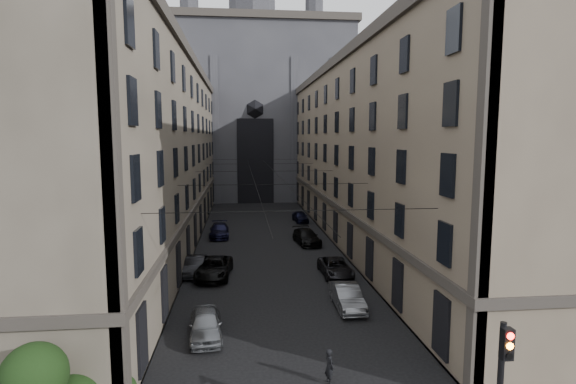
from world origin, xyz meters
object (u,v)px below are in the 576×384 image
object	(u,v)px
car_right_midfar	(307,237)
car_left_near	(206,324)
car_left_midfar	(214,268)
car_right_far	(300,217)
pedestrian	(329,366)
traffic_light_right	(502,381)
car_left_midnear	(195,266)
car_right_midnear	(336,267)
car_right_near	(347,297)
gothic_tower	(253,100)
car_left_far	(219,230)

from	to	relation	value
car_right_midfar	car_left_near	bearing A→B (deg)	-120.05
car_left_near	car_right_midfar	xyz separation A→B (m)	(8.70, 21.00, 0.00)
car_left_midfar	car_right_far	world-z (taller)	car_left_midfar
pedestrian	traffic_light_right	bearing A→B (deg)	-160.05
car_left_near	pedestrian	xyz separation A→B (m)	(5.84, -5.26, 0.06)
car_left_midnear	car_right_midnear	xyz separation A→B (m)	(11.12, -1.58, -0.04)
car_right_midfar	car_right_near	bearing A→B (deg)	-97.47
car_left_near	car_right_far	size ratio (longest dim) A/B	1.09
gothic_tower	car_right_near	xyz separation A→B (m)	(4.22, -58.31, -17.06)
traffic_light_right	car_right_near	xyz separation A→B (m)	(-1.38, 14.73, -2.55)
car_right_near	car_right_midfar	world-z (taller)	car_right_midfar
car_left_near	pedestrian	bearing A→B (deg)	-46.86
car_right_midnear	car_left_midfar	bearing A→B (deg)	175.16
car_left_midfar	pedestrian	size ratio (longest dim) A/B	3.40
car_left_midfar	car_right_far	distance (m)	24.44
car_right_far	pedestrian	bearing A→B (deg)	-100.98
car_right_midnear	car_left_far	bearing A→B (deg)	121.91
car_left_midfar	car_right_midnear	size ratio (longest dim) A/B	1.12
gothic_tower	car_left_far	world-z (taller)	gothic_tower
car_right_near	car_right_far	bearing A→B (deg)	87.94
car_left_near	car_left_midfar	distance (m)	10.75
car_right_near	pedestrian	bearing A→B (deg)	-108.70
car_left_near	car_right_midnear	bearing A→B (deg)	42.26
car_left_near	car_left_far	size ratio (longest dim) A/B	0.86
traffic_light_right	car_right_midfar	size ratio (longest dim) A/B	1.01
gothic_tower	car_right_near	world-z (taller)	gothic_tower
car_left_midfar	car_right_near	xyz separation A→B (m)	(8.88, -7.36, -0.02)
car_left_far	car_right_midnear	xyz separation A→B (m)	(9.81, -15.09, -0.06)
car_left_midfar	pedestrian	xyz separation A→B (m)	(5.99, -16.02, 0.05)
car_right_far	car_left_far	bearing A→B (deg)	-147.10
traffic_light_right	pedestrian	xyz separation A→B (m)	(-4.27, 6.08, -2.48)
car_left_midfar	pedestrian	world-z (taller)	pedestrian
gothic_tower	car_left_midfar	size ratio (longest dim) A/B	10.61
car_left_near	car_left_midnear	bearing A→B (deg)	93.43
car_left_near	car_right_midfar	world-z (taller)	car_right_midfar
traffic_light_right	car_left_midfar	distance (m)	24.49
traffic_light_right	car_right_near	bearing A→B (deg)	95.34
car_left_near	car_right_midfar	size ratio (longest dim) A/B	0.85
traffic_light_right	car_right_far	distance (m)	44.55
car_left_midnear	car_right_near	world-z (taller)	car_right_near
gothic_tower	pedestrian	world-z (taller)	gothic_tower
traffic_light_right	car_right_near	distance (m)	15.01
gothic_tower	car_right_midfar	size ratio (longest dim) A/B	11.25
car_left_far	car_right_midnear	bearing A→B (deg)	-58.69
car_left_midfar	car_right_midnear	distance (m)	9.59
car_left_midnear	car_right_far	world-z (taller)	car_left_midnear
traffic_light_right	car_right_far	size ratio (longest dim) A/B	1.29
car_right_midfar	pedestrian	size ratio (longest dim) A/B	3.20
gothic_tower	car_left_midfar	distance (m)	53.92
gothic_tower	car_right_midnear	xyz separation A→B (m)	(4.92, -51.56, -17.12)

